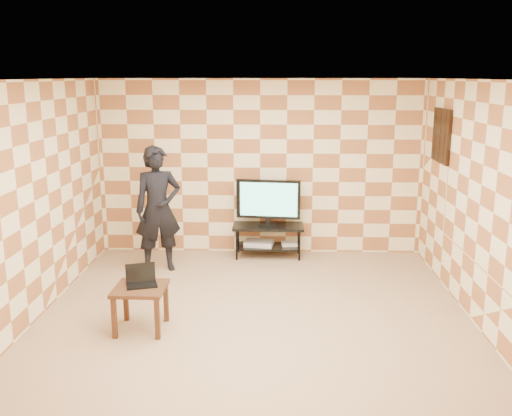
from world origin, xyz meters
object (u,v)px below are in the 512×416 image
object	(u,v)px
tv_stand	(268,234)
person	(158,209)
tv	(268,200)
side_table	(140,294)

from	to	relation	value
tv_stand	person	distance (m)	1.77
tv	side_table	distance (m)	3.02
tv_stand	side_table	xyz separation A→B (m)	(-1.37, -2.66, 0.04)
tv_stand	side_table	size ratio (longest dim) A/B	1.93
side_table	person	world-z (taller)	person
side_table	tv_stand	bearing A→B (deg)	62.81
tv	person	xyz separation A→B (m)	(-1.55, -0.66, 0.00)
tv_stand	person	bearing A→B (deg)	-156.95
tv_stand	tv	xyz separation A→B (m)	(0.00, -0.00, 0.53)
person	tv	bearing A→B (deg)	1.64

